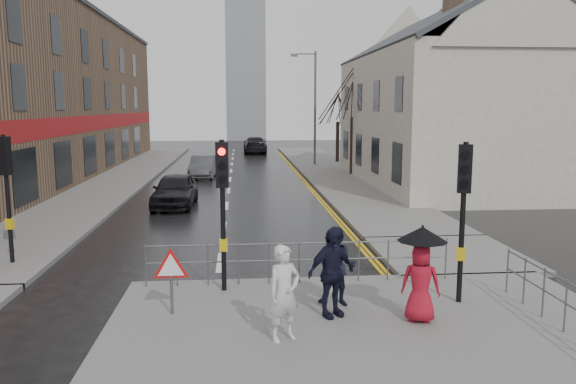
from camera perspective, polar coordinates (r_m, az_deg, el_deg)
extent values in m
plane|color=black|center=(12.84, -7.41, -10.74)|extent=(120.00, 120.00, 0.00)
cube|color=#605E5B|center=(9.87, 10.13, -16.54)|extent=(10.00, 9.00, 0.14)
cube|color=#605E5B|center=(36.06, -16.25, 1.64)|extent=(4.00, 44.00, 0.14)
cube|color=#605E5B|center=(37.81, 4.09, 2.27)|extent=(4.00, 40.00, 0.14)
cube|color=#605E5B|center=(16.75, 15.99, -6.14)|extent=(4.00, 4.20, 0.14)
cube|color=brown|center=(36.36, -25.53, 9.00)|extent=(8.00, 42.00, 10.00)
cube|color=beige|center=(32.21, 15.93, 6.98)|extent=(9.00, 16.00, 7.00)
cube|color=brown|center=(36.70, 15.84, 16.08)|extent=(0.70, 0.90, 1.80)
cube|color=gray|center=(74.27, -4.33, 12.28)|extent=(5.00, 5.00, 18.00)
cylinder|color=black|center=(12.55, -6.62, -2.47)|extent=(0.11, 0.11, 3.40)
cube|color=black|center=(12.38, -6.71, 2.76)|extent=(0.28, 0.22, 1.00)
cylinder|color=#FF0C07|center=(12.21, -6.76, 4.09)|extent=(0.16, 0.04, 0.16)
cylinder|color=black|center=(12.24, -6.73, 2.69)|extent=(0.16, 0.04, 0.16)
cylinder|color=black|center=(12.27, -6.71, 1.30)|extent=(0.16, 0.04, 0.16)
cube|color=gold|center=(12.69, -6.57, -5.35)|extent=(0.18, 0.14, 0.28)
cylinder|color=black|center=(12.27, 17.28, -3.07)|extent=(0.11, 0.11, 3.40)
cube|color=black|center=(12.09, 17.53, 2.28)|extent=(0.34, 0.30, 1.00)
cylinder|color=black|center=(11.93, 17.62, 3.64)|extent=(0.16, 0.09, 0.16)
cylinder|color=black|center=(11.95, 17.55, 2.21)|extent=(0.16, 0.09, 0.16)
cylinder|color=black|center=(11.99, 17.49, 0.78)|extent=(0.16, 0.09, 0.16)
cube|color=gold|center=(12.41, 17.15, -6.01)|extent=(0.22, 0.19, 0.28)
cylinder|color=black|center=(16.46, -26.58, -0.68)|extent=(0.11, 0.11, 3.40)
cube|color=black|center=(16.34, -26.85, 3.30)|extent=(0.34, 0.30, 1.00)
cylinder|color=black|center=(16.42, -26.60, 4.39)|extent=(0.16, 0.09, 0.16)
cylinder|color=black|center=(16.44, -26.52, 3.35)|extent=(0.16, 0.09, 0.16)
cylinder|color=black|center=(16.47, -26.45, 2.31)|extent=(0.16, 0.09, 0.16)
cube|color=gold|center=(16.57, -26.43, -2.90)|extent=(0.22, 0.19, 0.28)
cylinder|color=#595B5E|center=(13.39, -14.27, -7.26)|extent=(0.04, 0.04, 1.00)
cylinder|color=#595B5E|center=(14.09, 15.75, -6.51)|extent=(0.04, 0.04, 1.00)
cylinder|color=#595B5E|center=(13.17, 1.15, -5.23)|extent=(7.10, 0.04, 0.04)
cylinder|color=#595B5E|center=(13.27, 1.15, -6.91)|extent=(7.10, 0.04, 0.04)
cylinder|color=#595B5E|center=(13.52, 21.40, -7.44)|extent=(0.04, 0.04, 1.00)
cylinder|color=#595B5E|center=(11.51, 26.51, -8.20)|extent=(0.04, 4.50, 0.04)
cylinder|color=#595B5E|center=(11.63, 26.37, -10.09)|extent=(0.04, 4.50, 0.04)
cylinder|color=#595B5E|center=(11.60, -11.73, -10.05)|extent=(0.06, 0.06, 0.85)
cylinder|color=red|center=(11.44, -11.81, -7.56)|extent=(0.80, 0.03, 0.80)
cylinder|color=white|center=(11.42, -11.82, -7.59)|extent=(0.60, 0.03, 0.60)
cylinder|color=#595B5E|center=(40.47, 2.77, 8.48)|extent=(0.16, 0.16, 8.00)
cylinder|color=#595B5E|center=(40.55, 1.80, 13.86)|extent=(1.40, 0.10, 0.10)
cube|color=#595B5E|center=(40.46, 0.64, 13.73)|extent=(0.50, 0.25, 0.18)
cylinder|color=#2F201A|center=(34.88, 6.52, 4.71)|extent=(0.26, 0.26, 3.50)
cylinder|color=#2F201A|center=(42.84, 5.05, 5.12)|extent=(0.26, 0.26, 3.00)
imported|color=silver|center=(10.02, -0.38, -10.23)|extent=(0.75, 0.66, 1.73)
imported|color=black|center=(11.78, 5.01, -7.54)|extent=(0.98, 0.89, 1.66)
imported|color=#A51325|center=(11.20, 13.32, -8.97)|extent=(0.87, 0.71, 1.53)
cylinder|color=black|center=(11.17, 13.34, -8.48)|extent=(0.02, 0.02, 1.73)
cone|color=black|center=(10.95, 13.50, -4.16)|extent=(0.96, 0.96, 0.28)
imported|color=black|center=(11.14, 4.40, -8.17)|extent=(1.13, 0.84, 1.78)
imported|color=black|center=(24.52, -11.42, 0.18)|extent=(1.84, 4.23, 1.42)
imported|color=#3E3F42|center=(34.38, -8.61, 2.55)|extent=(1.58, 4.07, 1.32)
imported|color=black|center=(52.24, -3.37, 4.79)|extent=(2.12, 5.20, 1.51)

